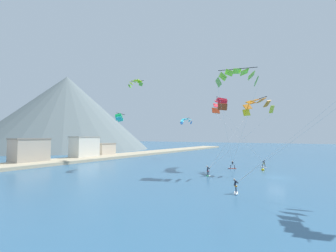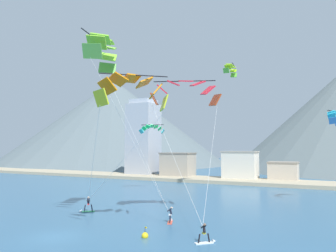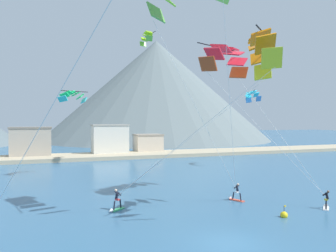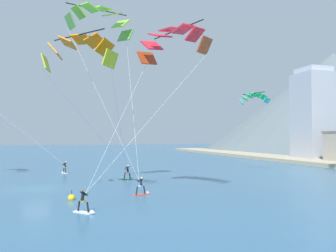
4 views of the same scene
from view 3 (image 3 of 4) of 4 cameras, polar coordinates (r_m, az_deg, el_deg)
ground_plane at (r=20.98m, az=10.54°, el=-19.46°), size 400.00×400.00×0.00m
kitesurfer_near_lead at (r=27.71m, az=-9.12°, el=-13.24°), size 1.60×1.42×1.77m
kitesurfer_mid_center at (r=30.99m, az=25.86°, el=-11.98°), size 1.53×1.50×1.63m
kitesurfer_far_left at (r=31.35m, az=11.56°, el=-11.75°), size 1.04×1.76×1.64m
parafoil_kite_near_lead at (r=26.09m, az=15.92°, el=12.40°), size 12.21×8.89×12.44m
parafoil_kite_mid_center at (r=33.60m, az=10.16°, el=11.61°), size 8.40×10.41×13.47m
parafoil_kite_distant_high_outer at (r=45.25m, az=-16.26°, el=5.10°), size 4.02×3.52×1.63m
parafoil_kite_distant_low_drift at (r=55.19m, az=-3.72°, el=15.23°), size 1.64×4.68×1.90m
parafoil_kite_distant_mid_solo at (r=54.37m, az=14.46°, el=5.24°), size 1.94×4.40×1.89m
race_marker_buoy at (r=27.11m, az=19.55°, el=-14.41°), size 0.56×0.56×1.02m
shoreline_strip at (r=66.32m, az=-11.31°, el=-5.14°), size 180.00×10.00×0.70m
shore_building_harbour_front at (r=69.55m, az=-10.12°, el=-2.41°), size 7.47×5.19×6.59m
shore_building_quay_east at (r=73.15m, az=-3.52°, el=-3.11°), size 6.07×4.92×4.36m
shore_building_quay_west at (r=68.56m, az=-22.74°, el=-2.70°), size 7.63×5.63×6.15m
mountain_peak_central_summit at (r=128.69m, az=-2.07°, el=6.23°), size 86.26×86.26×38.57m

